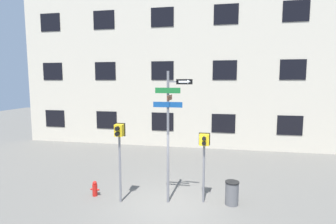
{
  "coord_description": "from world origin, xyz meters",
  "views": [
    {
      "loc": [
        1.62,
        -8.63,
        4.39
      ],
      "look_at": [
        -0.1,
        0.34,
        3.32
      ],
      "focal_mm": 28.0,
      "sensor_mm": 36.0,
      "label": 1
    }
  ],
  "objects": [
    {
      "name": "pedestrian_signal_right",
      "position": [
        1.17,
        0.57,
        2.02
      ],
      "size": [
        0.4,
        0.4,
        2.55
      ],
      "color": "slate",
      "rests_on": "ground_plane"
    },
    {
      "name": "ground_plane",
      "position": [
        0.0,
        0.0,
        0.0
      ],
      "size": [
        60.0,
        60.0,
        0.0
      ],
      "primitive_type": "plane",
      "color": "#595651"
    },
    {
      "name": "trash_bin",
      "position": [
        2.18,
        0.58,
        0.43
      ],
      "size": [
        0.5,
        0.5,
        0.85
      ],
      "color": "#59595B",
      "rests_on": "ground_plane"
    },
    {
      "name": "pedestrian_signal_left",
      "position": [
        -1.8,
        0.01,
        2.26
      ],
      "size": [
        0.35,
        0.4,
        2.9
      ],
      "color": "slate",
      "rests_on": "ground_plane"
    },
    {
      "name": "building_facade",
      "position": [
        0.0,
        8.68,
        6.78
      ],
      "size": [
        24.0,
        0.64,
        13.56
      ],
      "color": "beige",
      "rests_on": "ground_plane"
    },
    {
      "name": "street_sign_pole",
      "position": [
        -0.04,
        0.33,
        2.85
      ],
      "size": [
        1.37,
        0.86,
        4.74
      ],
      "color": "slate",
      "rests_on": "ground_plane"
    },
    {
      "name": "fire_hydrant",
      "position": [
        -2.96,
        0.32,
        0.28
      ],
      "size": [
        0.35,
        0.19,
        0.59
      ],
      "color": "red",
      "rests_on": "ground_plane"
    }
  ]
}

